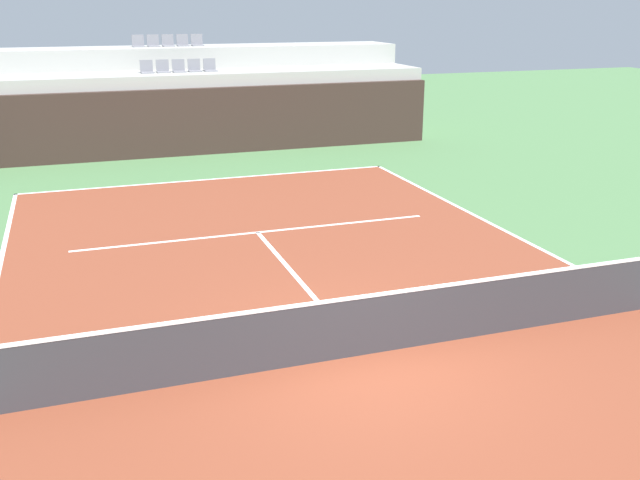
{
  "coord_description": "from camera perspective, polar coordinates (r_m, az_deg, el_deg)",
  "views": [
    {
      "loc": [
        -3.8,
        -8.97,
        5.03
      ],
      "look_at": [
        -0.0,
        2.0,
        1.2
      ],
      "focal_mm": 40.44,
      "sensor_mm": 36.0,
      "label": 1
    }
  ],
  "objects": [
    {
      "name": "ground_plane",
      "position": [
        10.97,
        3.47,
        -9.09
      ],
      "size": [
        80.0,
        80.0,
        0.0
      ],
      "primitive_type": "plane",
      "color": "#477042"
    },
    {
      "name": "court_surface",
      "position": [
        10.96,
        3.47,
        -9.06
      ],
      "size": [
        11.0,
        24.0,
        0.01
      ],
      "primitive_type": "cube",
      "color": "brown",
      "rests_on": "ground_plane"
    },
    {
      "name": "baseline_far",
      "position": [
        21.85,
        -8.58,
        4.78
      ],
      "size": [
        11.0,
        0.1,
        0.0
      ],
      "primitive_type": "cube",
      "color": "white",
      "rests_on": "court_surface"
    },
    {
      "name": "service_line_far",
      "position": [
        16.61,
        -4.96,
        0.61
      ],
      "size": [
        8.26,
        0.1,
        0.0
      ],
      "primitive_type": "cube",
      "color": "white",
      "rests_on": "court_surface"
    },
    {
      "name": "centre_service_line",
      "position": [
        13.7,
        -1.64,
        -3.23
      ],
      "size": [
        0.1,
        6.4,
        0.0
      ],
      "primitive_type": "cube",
      "color": "white",
      "rests_on": "court_surface"
    },
    {
      "name": "back_wall",
      "position": [
        25.4,
        -10.38,
        9.15
      ],
      "size": [
        17.77,
        0.3,
        2.27
      ],
      "primitive_type": "cube",
      "color": "#33231E",
      "rests_on": "ground_plane"
    },
    {
      "name": "stands_tier_lower",
      "position": [
        26.69,
        -10.88,
        10.02
      ],
      "size": [
        17.77,
        2.4,
        2.7
      ],
      "primitive_type": "cube",
      "color": "#9E9E99",
      "rests_on": "ground_plane"
    },
    {
      "name": "stands_tier_upper",
      "position": [
        29.0,
        -11.66,
        11.36
      ],
      "size": [
        17.77,
        2.4,
        3.45
      ],
      "primitive_type": "cube",
      "color": "#9E9E99",
      "rests_on": "ground_plane"
    },
    {
      "name": "seating_row_lower",
      "position": [
        26.62,
        -11.11,
        13.18
      ],
      "size": [
        2.66,
        0.44,
        0.44
      ],
      "color": "slate",
      "rests_on": "stands_tier_lower"
    },
    {
      "name": "seating_row_upper",
      "position": [
        28.94,
        -11.93,
        15.01
      ],
      "size": [
        2.66,
        0.44,
        0.44
      ],
      "color": "slate",
      "rests_on": "stands_tier_upper"
    },
    {
      "name": "tennis_net",
      "position": [
        10.74,
        3.52,
        -6.68
      ],
      "size": [
        11.08,
        0.08,
        1.07
      ],
      "color": "black",
      "rests_on": "court_surface"
    }
  ]
}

